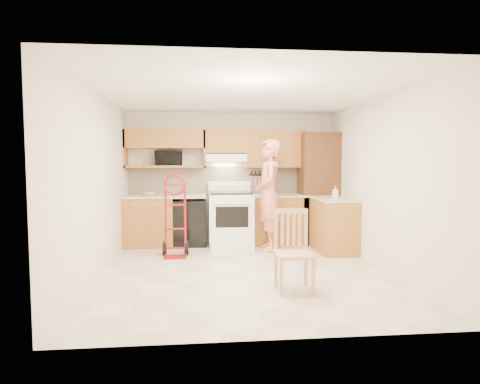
{
  "coord_description": "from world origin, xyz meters",
  "views": [
    {
      "loc": [
        -0.61,
        -5.69,
        1.57
      ],
      "look_at": [
        0.0,
        0.5,
        1.1
      ],
      "focal_mm": 30.59,
      "sensor_mm": 36.0,
      "label": 1
    }
  ],
  "objects": [
    {
      "name": "upper_shelf_mw",
      "position": [
        -1.25,
        2.08,
        1.47
      ],
      "size": [
        1.5,
        0.33,
        0.04
      ],
      "primitive_type": "cube",
      "color": "olive",
      "rests_on": "wall_back"
    },
    {
      "name": "upper_cab_left",
      "position": [
        -1.25,
        2.08,
        1.98
      ],
      "size": [
        1.5,
        0.33,
        0.34
      ],
      "primitive_type": "cube",
      "color": "olive",
      "rests_on": "wall_back"
    },
    {
      "name": "dining_chair",
      "position": [
        0.51,
        -0.93,
        0.49
      ],
      "size": [
        0.45,
        0.49,
        0.98
      ],
      "primitive_type": null,
      "rotation": [
        0.0,
        0.0,
        -0.02
      ],
      "color": "#DFAA74",
      "rests_on": "ground"
    },
    {
      "name": "floor",
      "position": [
        0.0,
        0.0,
        -0.01
      ],
      "size": [
        4.0,
        4.5,
        0.02
      ],
      "primitive_type": "cube",
      "color": "beige",
      "rests_on": "ground"
    },
    {
      "name": "lower_cab_left",
      "position": [
        -1.55,
        1.95,
        0.45
      ],
      "size": [
        0.9,
        0.6,
        0.9
      ],
      "primitive_type": "cube",
      "color": "olive",
      "rests_on": "ground"
    },
    {
      "name": "hand_truck",
      "position": [
        -1.02,
        1.02,
        0.61
      ],
      "size": [
        0.49,
        0.45,
        1.23
      ],
      "primitive_type": null,
      "rotation": [
        0.0,
        0.0,
        0.01
      ],
      "color": "#A1100E",
      "rests_on": "ground"
    },
    {
      "name": "lower_cab_right",
      "position": [
        0.83,
        1.95,
        0.45
      ],
      "size": [
        1.14,
        0.6,
        0.9
      ],
      "primitive_type": "cube",
      "color": "olive",
      "rests_on": "ground"
    },
    {
      "name": "pantry_tall",
      "position": [
        1.65,
        1.95,
        1.05
      ],
      "size": [
        0.7,
        0.6,
        2.1
      ],
      "primitive_type": "cube",
      "color": "brown",
      "rests_on": "ground"
    },
    {
      "name": "person",
      "position": [
        0.59,
        1.35,
        0.98
      ],
      "size": [
        0.52,
        0.75,
        1.96
      ],
      "primitive_type": "imported",
      "rotation": [
        0.0,
        0.0,
        -1.65
      ],
      "color": "#E67D61",
      "rests_on": "ground"
    },
    {
      "name": "bowl",
      "position": [
        -1.54,
        1.95,
        0.97
      ],
      "size": [
        0.24,
        0.24,
        0.06
      ],
      "primitive_type": "imported",
      "rotation": [
        0.0,
        0.0,
        -0.01
      ],
      "color": "white",
      "rests_on": "countertop_left"
    },
    {
      "name": "wall_right",
      "position": [
        2.01,
        0.0,
        1.25
      ],
      "size": [
        0.02,
        4.5,
        2.5
      ],
      "primitive_type": "cube",
      "color": "#EDE0C8",
      "rests_on": "ground"
    },
    {
      "name": "ceiling",
      "position": [
        0.0,
        0.0,
        2.51
      ],
      "size": [
        4.0,
        4.5,
        0.02
      ],
      "primitive_type": "cube",
      "color": "white",
      "rests_on": "ground"
    },
    {
      "name": "cab_return_right",
      "position": [
        1.7,
        1.15,
        0.45
      ],
      "size": [
        0.6,
        1.0,
        0.9
      ],
      "primitive_type": "cube",
      "color": "olive",
      "rests_on": "ground"
    },
    {
      "name": "range_hood",
      "position": [
        -0.12,
        2.02,
        1.63
      ],
      "size": [
        0.76,
        0.46,
        0.14
      ],
      "primitive_type": "cube",
      "color": "white",
      "rests_on": "wall_back"
    },
    {
      "name": "wall_back",
      "position": [
        0.0,
        2.26,
        1.25
      ],
      "size": [
        4.0,
        0.02,
        2.5
      ],
      "primitive_type": "cube",
      "color": "#EDE0C8",
      "rests_on": "ground"
    },
    {
      "name": "countertop_right",
      "position": [
        0.83,
        1.95,
        0.92
      ],
      "size": [
        1.14,
        0.63,
        0.04
      ],
      "primitive_type": "cube",
      "color": "beige",
      "rests_on": "lower_cab_right"
    },
    {
      "name": "upper_cab_right",
      "position": [
        0.83,
        2.08,
        1.8
      ],
      "size": [
        1.14,
        0.33,
        0.7
      ],
      "primitive_type": "cube",
      "color": "olive",
      "rests_on": "wall_back"
    },
    {
      "name": "wall_front",
      "position": [
        0.0,
        -2.26,
        1.25
      ],
      "size": [
        4.0,
        0.02,
        2.5
      ],
      "primitive_type": "cube",
      "color": "#EDE0C8",
      "rests_on": "ground"
    },
    {
      "name": "wall_left",
      "position": [
        -2.01,
        0.0,
        1.25
      ],
      "size": [
        0.02,
        4.5,
        2.5
      ],
      "primitive_type": "cube",
      "color": "#EDE0C8",
      "rests_on": "ground"
    },
    {
      "name": "knife_strip",
      "position": [
        0.55,
        2.21,
        1.24
      ],
      "size": [
        0.4,
        0.05,
        0.29
      ],
      "primitive_type": null,
      "color": "black",
      "rests_on": "backsplash"
    },
    {
      "name": "soap_bottle",
      "position": [
        1.7,
        1.1,
        1.05
      ],
      "size": [
        0.12,
        0.12,
        0.21
      ],
      "primitive_type": "imported",
      "rotation": [
        0.0,
        0.0,
        -0.3
      ],
      "color": "white",
      "rests_on": "countertop_return"
    },
    {
      "name": "countertop_return",
      "position": [
        1.7,
        1.15,
        0.92
      ],
      "size": [
        0.63,
        1.0,
        0.04
      ],
      "primitive_type": "cube",
      "color": "beige",
      "rests_on": "cab_return_right"
    },
    {
      "name": "countertop_left",
      "position": [
        -1.25,
        1.95,
        0.92
      ],
      "size": [
        1.5,
        0.63,
        0.04
      ],
      "primitive_type": "cube",
      "color": "beige",
      "rests_on": "lower_cab_left"
    },
    {
      "name": "dishwasher",
      "position": [
        -0.8,
        1.95,
        0.42
      ],
      "size": [
        0.6,
        0.6,
        0.85
      ],
      "primitive_type": "cube",
      "color": "black",
      "rests_on": "ground"
    },
    {
      "name": "upper_cab_center",
      "position": [
        -0.12,
        2.08,
        1.94
      ],
      "size": [
        0.76,
        0.33,
        0.44
      ],
      "primitive_type": "cube",
      "color": "olive",
      "rests_on": "wall_back"
    },
    {
      "name": "backsplash",
      "position": [
        0.0,
        2.23,
        1.2
      ],
      "size": [
        3.92,
        0.03,
        0.55
      ],
      "primitive_type": "cube",
      "color": "beige",
      "rests_on": "wall_back"
    },
    {
      "name": "range",
      "position": [
        -0.05,
        1.75,
        0.59
      ],
      "size": [
        0.8,
        1.06,
        1.19
      ],
      "primitive_type": null,
      "color": "white",
      "rests_on": "ground"
    },
    {
      "name": "microwave",
      "position": [
        -1.19,
        2.08,
        1.63
      ],
      "size": [
        0.52,
        0.36,
        0.28
      ],
      "primitive_type": "imported",
      "rotation": [
        0.0,
        0.0,
        0.04
      ],
      "color": "black",
      "rests_on": "upper_shelf_mw"
    }
  ]
}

